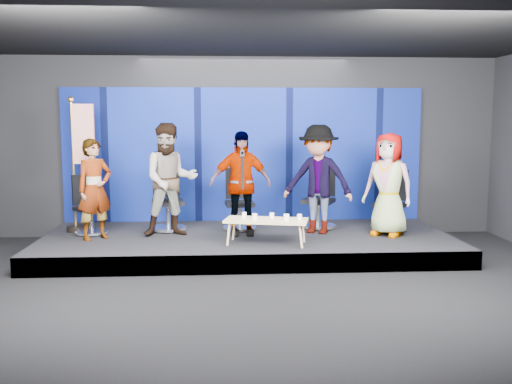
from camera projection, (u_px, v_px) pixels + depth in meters
ground at (257, 295)px, 7.47m from camera, size 10.00×10.00×0.00m
room_walls at (257, 108)px, 7.16m from camera, size 10.02×8.02×3.51m
riser at (248, 243)px, 9.92m from camera, size 7.00×3.00×0.30m
backdrop at (244, 155)px, 11.18m from camera, size 7.00×0.08×2.60m
chair_a at (90, 215)px, 9.94m from camera, size 0.82×0.82×1.04m
panelist_a at (95, 189)px, 9.43m from camera, size 0.73×0.70×1.68m
chair_b at (168, 209)px, 10.28m from camera, size 0.78×0.78×1.19m
panelist_b at (170, 180)px, 9.71m from camera, size 1.06×0.89×1.93m
chair_c at (239, 209)px, 10.35m from camera, size 0.67×0.67×1.11m
panelist_c at (240, 183)px, 9.78m from camera, size 1.08×0.52×1.79m
chair_d at (319, 207)px, 10.51m from camera, size 0.88×0.88×1.17m
panelist_d at (318, 179)px, 9.94m from camera, size 1.41×1.16×1.90m
chair_e at (391, 210)px, 10.27m from camera, size 0.86×0.86×1.09m
panelist_e at (388, 185)px, 9.74m from camera, size 1.02×0.98×1.77m
coffee_table at (266, 221)px, 9.12m from camera, size 1.40×0.84×0.40m
mug_a at (244, 215)px, 9.26m from camera, size 0.07×0.07×0.09m
mug_b at (255, 217)px, 9.05m from camera, size 0.08×0.08×0.10m
mug_c at (272, 215)px, 9.20m from camera, size 0.07×0.07×0.09m
mug_d at (286, 217)px, 8.99m from camera, size 0.09×0.09×0.10m
mug_e at (299, 217)px, 9.03m from camera, size 0.08×0.08×0.09m
flag_stand at (80, 161)px, 10.02m from camera, size 0.55×0.32×2.39m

